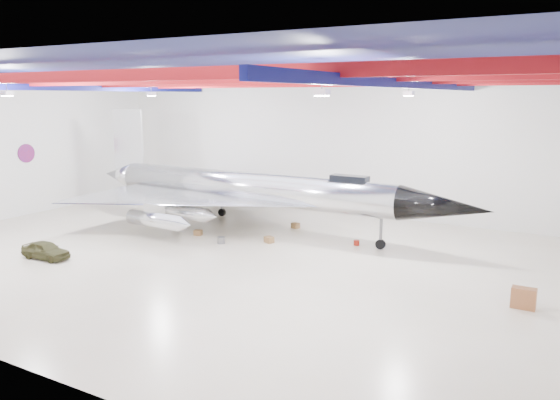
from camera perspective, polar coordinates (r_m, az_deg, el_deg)
The scene contains 15 objects.
floor at distance 33.94m, azimuth -6.96°, elevation -5.60°, with size 40.00×40.00×0.00m, color beige.
wall_back at distance 45.67m, azimuth 4.14°, elevation 5.71°, with size 40.00×40.00×0.00m, color silver.
wall_left at distance 47.49m, azimuth -27.03°, elevation 4.76°, with size 30.00×30.00×0.00m, color silver.
ceiling at distance 32.60m, azimuth -7.41°, elevation 13.29°, with size 40.00×40.00×0.00m, color #0A0F38.
ceiling_structure at distance 32.58m, azimuth -7.38°, elevation 12.10°, with size 39.50×29.50×1.08m.
wall_roundel at distance 48.61m, azimuth -24.99°, elevation 4.45°, with size 1.50×1.50×0.10m, color #B21414.
jet_aircraft at distance 39.10m, azimuth -3.39°, elevation 0.84°, with size 31.10×18.02×8.49m.
jeep at distance 35.42m, azimuth -23.29°, elevation -4.83°, with size 1.26×3.13×1.07m, color #3B3B1D.
desk at distance 27.57m, azimuth 24.10°, elevation -9.34°, with size 1.07×0.53×0.98m, color brown.
crate_ply at distance 38.45m, azimuth -8.55°, elevation -3.39°, with size 0.53×0.42×0.37m, color olive.
engine_drum at distance 36.14m, azimuth -6.17°, elevation -4.20°, with size 0.49×0.49×0.44m, color #59595B.
parts_bin at distance 40.07m, azimuth 1.62°, elevation -2.68°, with size 0.56×0.45×0.39m, color olive.
crate_small at distance 43.59m, azimuth -12.98°, elevation -1.93°, with size 0.39×0.31×0.27m, color #59595B.
tool_chest at distance 35.86m, azimuth 8.00°, elevation -4.45°, with size 0.38×0.38×0.34m, color maroon.
oil_barrel at distance 36.14m, azimuth -1.15°, elevation -4.16°, with size 0.59×0.47×0.41m, color olive.
Camera 1 is at (19.45, -26.13, 9.55)m, focal length 35.00 mm.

